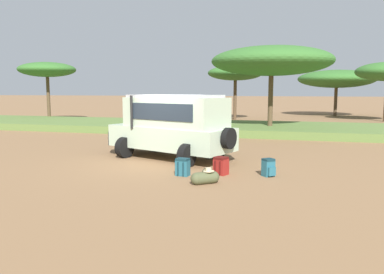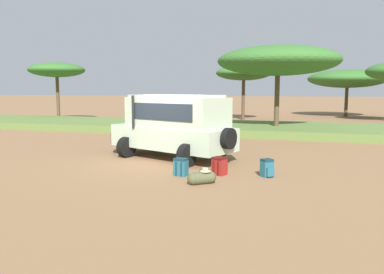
{
  "view_description": "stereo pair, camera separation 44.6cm",
  "coord_description": "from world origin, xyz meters",
  "views": [
    {
      "loc": [
        4.5,
        -12.6,
        2.6
      ],
      "look_at": [
        1.09,
        -0.22,
        1.0
      ],
      "focal_mm": 35.0,
      "sensor_mm": 36.0,
      "label": 1
    },
    {
      "loc": [
        4.93,
        -12.47,
        2.6
      ],
      "look_at": [
        1.09,
        -0.22,
        1.0
      ],
      "focal_mm": 35.0,
      "sensor_mm": 36.0,
      "label": 2
    }
  ],
  "objects": [
    {
      "name": "acacia_tree_far_left",
      "position": [
        -15.4,
        14.42,
        4.28
      ],
      "size": [
        4.69,
        4.47,
        4.92
      ],
      "color": "brown",
      "rests_on": "ground_plane"
    },
    {
      "name": "backpack_cluster_center",
      "position": [
        3.78,
        -1.2,
        0.26
      ],
      "size": [
        0.45,
        0.45,
        0.54
      ],
      "color": "#235B6B",
      "rests_on": "ground_plane"
    },
    {
      "name": "acacia_tree_left_mid",
      "position": [
        -0.71,
        20.67,
        4.1
      ],
      "size": [
        4.88,
        4.7,
        4.78
      ],
      "color": "brown",
      "rests_on": "ground_plane"
    },
    {
      "name": "duffel_bag_low_black_case",
      "position": [
        2.13,
        -2.62,
        0.18
      ],
      "size": [
        0.74,
        0.66,
        0.45
      ],
      "color": "#4C5133",
      "rests_on": "ground_plane"
    },
    {
      "name": "safari_vehicle",
      "position": [
        0.02,
        0.88,
        1.29
      ],
      "size": [
        5.42,
        3.74,
        2.44
      ],
      "color": "#B2C6A8",
      "rests_on": "ground_plane"
    },
    {
      "name": "backpack_beside_front_wheel",
      "position": [
        1.24,
        -1.82,
        0.26
      ],
      "size": [
        0.44,
        0.42,
        0.54
      ],
      "color": "#235B6B",
      "rests_on": "ground_plane"
    },
    {
      "name": "backpack_near_rear_wheel",
      "position": [
        2.34,
        -1.34,
        0.27
      ],
      "size": [
        0.49,
        0.51,
        0.56
      ],
      "color": "maroon",
      "rests_on": "ground_plane"
    },
    {
      "name": "grass_bank",
      "position": [
        0.0,
        11.13,
        0.22
      ],
      "size": [
        120.0,
        7.0,
        0.44
      ],
      "color": "#5B7538",
      "rests_on": "ground_plane"
    },
    {
      "name": "acacia_tree_centre_back",
      "position": [
        3.02,
        10.86,
        4.36
      ],
      "size": [
        7.31,
        6.33,
        5.25
      ],
      "color": "brown",
      "rests_on": "ground_plane"
    },
    {
      "name": "acacia_tree_right_mid",
      "position": [
        8.45,
        28.27,
        3.75
      ],
      "size": [
        7.68,
        7.45,
        4.67
      ],
      "color": "brown",
      "rests_on": "ground_plane"
    },
    {
      "name": "ground_plane",
      "position": [
        0.0,
        0.0,
        0.0
      ],
      "size": [
        320.0,
        320.0,
        0.0
      ],
      "primitive_type": "plane",
      "color": "olive"
    }
  ]
}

